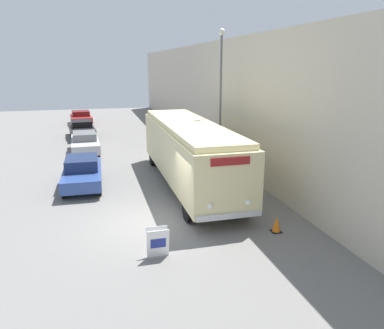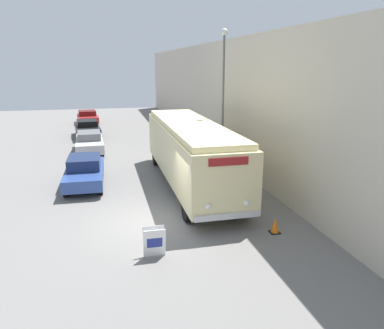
{
  "view_description": "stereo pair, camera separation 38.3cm",
  "coord_description": "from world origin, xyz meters",
  "views": [
    {
      "loc": [
        -1.98,
        -13.22,
        5.89
      ],
      "look_at": [
        1.89,
        1.34,
        1.85
      ],
      "focal_mm": 35.0,
      "sensor_mm": 36.0,
      "label": 1
    },
    {
      "loc": [
        -1.61,
        -13.31,
        5.89
      ],
      "look_at": [
        1.89,
        1.34,
        1.85
      ],
      "focal_mm": 35.0,
      "sensor_mm": 36.0,
      "label": 2
    }
  ],
  "objects": [
    {
      "name": "parked_car_distant",
      "position": [
        -3.14,
        26.23,
        0.7
      ],
      "size": [
        2.3,
        4.36,
        1.35
      ],
      "rotation": [
        0.0,
        0.0,
        0.09
      ],
      "color": "black",
      "rests_on": "ground_plane"
    },
    {
      "name": "building_wall_right",
      "position": [
        6.01,
        10.0,
        3.68
      ],
      "size": [
        0.3,
        60.0,
        7.36
      ],
      "color": "beige",
      "rests_on": "ground_plane"
    },
    {
      "name": "streetlamp",
      "position": [
        4.73,
        6.05,
        4.86
      ],
      "size": [
        0.36,
        0.36,
        7.69
      ],
      "color": "#595E60",
      "rests_on": "ground_plane"
    },
    {
      "name": "parked_car_mid",
      "position": [
        -2.61,
        12.94,
        0.72
      ],
      "size": [
        1.96,
        4.79,
        1.41
      ],
      "rotation": [
        0.0,
        0.0,
        0.04
      ],
      "color": "black",
      "rests_on": "ground_plane"
    },
    {
      "name": "vintage_bus",
      "position": [
        2.49,
        4.2,
        1.82
      ],
      "size": [
        2.6,
        11.6,
        3.16
      ],
      "color": "black",
      "rests_on": "ground_plane"
    },
    {
      "name": "parked_car_near",
      "position": [
        -2.66,
        5.44,
        0.74
      ],
      "size": [
        1.9,
        4.62,
        1.45
      ],
      "rotation": [
        0.0,
        0.0,
        -0.02
      ],
      "color": "black",
      "rests_on": "ground_plane"
    },
    {
      "name": "sign_board",
      "position": [
        -0.27,
        -2.59,
        0.46
      ],
      "size": [
        0.7,
        0.36,
        0.96
      ],
      "color": "gray",
      "rests_on": "ground_plane"
    },
    {
      "name": "ground_plane",
      "position": [
        0.0,
        0.0,
        0.0
      ],
      "size": [
        80.0,
        80.0,
        0.0
      ],
      "primitive_type": "plane",
      "color": "slate"
    },
    {
      "name": "parked_car_far",
      "position": [
        -2.92,
        18.82,
        0.72
      ],
      "size": [
        2.28,
        4.66,
        1.4
      ],
      "rotation": [
        0.0,
        0.0,
        0.1
      ],
      "color": "black",
      "rests_on": "ground_plane"
    },
    {
      "name": "traffic_cone",
      "position": [
        4.19,
        -1.91,
        0.29
      ],
      "size": [
        0.36,
        0.36,
        0.6
      ],
      "color": "black",
      "rests_on": "ground_plane"
    }
  ]
}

